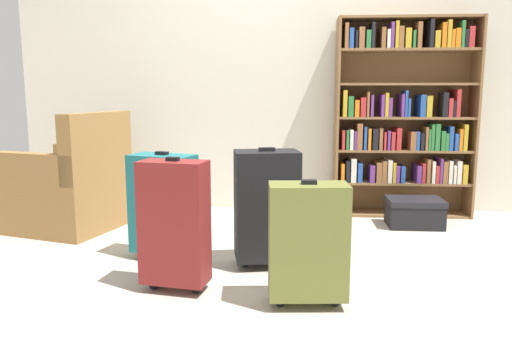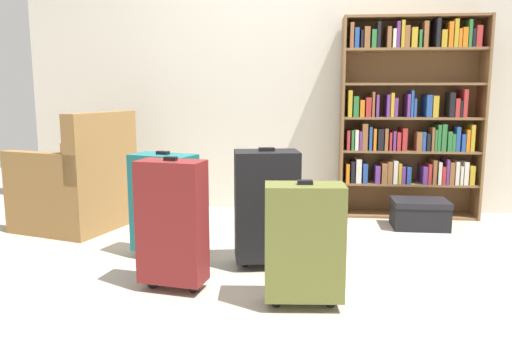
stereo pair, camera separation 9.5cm
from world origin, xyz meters
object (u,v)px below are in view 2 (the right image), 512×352
object	(u,v)px
storage_box	(420,213)
suitcase_olive	(304,242)
mug	(153,222)
armchair	(78,187)
suitcase_dark_red	(172,222)
bookshelf	(409,117)
suitcase_black	(266,205)
suitcase_teal	(164,203)

from	to	relation	value
storage_box	suitcase_olive	xyz separation A→B (m)	(-0.89, -1.56, 0.21)
mug	armchair	bearing A→B (deg)	-176.55
armchair	suitcase_dark_red	world-z (taller)	armchair
bookshelf	suitcase_dark_red	xyz separation A→B (m)	(-1.54, -1.81, -0.47)
bookshelf	mug	bearing A→B (deg)	-163.30
armchair	mug	world-z (taller)	armchair
suitcase_dark_red	mug	bearing A→B (deg)	111.97
storage_box	suitcase_black	world-z (taller)	suitcase_black
armchair	suitcase_black	xyz separation A→B (m)	(1.53, -0.74, 0.06)
suitcase_teal	storage_box	bearing A→B (deg)	27.21
armchair	suitcase_dark_red	size ratio (longest dim) A/B	1.25
armchair	mug	bearing A→B (deg)	3.45
bookshelf	suitcase_black	xyz separation A→B (m)	(-1.08, -1.38, -0.46)
bookshelf	suitcase_teal	world-z (taller)	bookshelf
storage_box	suitcase_dark_red	xyz separation A→B (m)	(-1.58, -1.41, 0.26)
bookshelf	armchair	xyz separation A→B (m)	(-2.61, -0.64, -0.52)
suitcase_black	suitcase_dark_red	bearing A→B (deg)	-137.11
bookshelf	mug	xyz separation A→B (m)	(-2.03, -0.61, -0.79)
bookshelf	armchair	size ratio (longest dim) A/B	1.83
armchair	storage_box	bearing A→B (deg)	5.28
bookshelf	suitcase_teal	bearing A→B (deg)	-142.91
bookshelf	mug	world-z (taller)	bookshelf
suitcase_olive	suitcase_dark_red	bearing A→B (deg)	168.30
suitcase_olive	mug	bearing A→B (deg)	131.17
mug	suitcase_black	world-z (taller)	suitcase_black
suitcase_teal	mug	bearing A→B (deg)	113.20
bookshelf	mug	size ratio (longest dim) A/B	13.75
bookshelf	suitcase_dark_red	size ratio (longest dim) A/B	2.29
bookshelf	storage_box	distance (m)	0.83
suitcase_dark_red	suitcase_teal	bearing A→B (deg)	110.24
mug	suitcase_teal	xyz separation A→B (m)	(0.30, -0.70, 0.31)
storage_box	suitcase_teal	xyz separation A→B (m)	(-1.77, -0.91, 0.24)
suitcase_dark_red	suitcase_black	distance (m)	0.63
bookshelf	suitcase_dark_red	world-z (taller)	bookshelf
armchair	suitcase_teal	size ratio (longest dim) A/B	1.31
suitcase_teal	armchair	bearing A→B (deg)	142.80
suitcase_teal	bookshelf	bearing A→B (deg)	37.09
mug	storage_box	size ratio (longest dim) A/B	0.28
suitcase_olive	bookshelf	bearing A→B (deg)	66.50
storage_box	suitcase_olive	size ratio (longest dim) A/B	0.67
mug	suitcase_black	size ratio (longest dim) A/B	0.17
suitcase_black	bookshelf	bearing A→B (deg)	52.01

